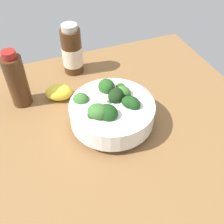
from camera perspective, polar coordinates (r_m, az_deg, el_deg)
name	(u,v)px	position (r cm, az deg, el deg)	size (l,w,h in cm)	color
ground_plane	(125,128)	(68.54, 2.78, -3.43)	(69.96, 69.96, 4.67)	brown
bowl_of_broccoli	(112,110)	(63.21, -0.04, 0.40)	(20.10, 20.10, 10.23)	white
lemon_wedge	(59,92)	(73.12, -11.23, 4.13)	(7.26, 4.91, 4.32)	yellow
bottle_tall	(17,80)	(71.44, -19.65, 6.38)	(5.08, 5.08, 15.63)	#472814
bottle_short	(72,52)	(80.51, -8.50, 12.58)	(5.94, 5.94, 15.01)	#472814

